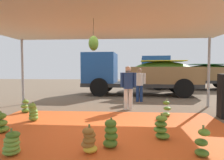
# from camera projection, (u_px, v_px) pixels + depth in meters

# --- Properties ---
(ground_plane) EXTENTS (40.00, 40.00, 0.00)m
(ground_plane) POSITION_uv_depth(u_px,v_px,m) (112.00, 107.00, 8.17)
(ground_plane) COLOR brown
(tarp_orange) EXTENTS (6.49, 4.03, 0.01)m
(tarp_orange) POSITION_uv_depth(u_px,v_px,m) (104.00, 129.00, 5.19)
(tarp_orange) COLOR #E05B23
(tarp_orange) RESTS_ON ground
(tent_canopy) EXTENTS (8.00, 7.00, 2.79)m
(tent_canopy) POSITION_uv_depth(u_px,v_px,m) (103.00, 19.00, 4.95)
(tent_canopy) COLOR #9EA0A5
(tent_canopy) RESTS_ON ground
(banana_bunch_0) EXTENTS (0.41, 0.46, 0.52)m
(banana_bunch_0) POSITION_uv_depth(u_px,v_px,m) (1.00, 124.00, 4.84)
(banana_bunch_0) COLOR #60932D
(banana_bunch_0) RESTS_ON tarp_orange
(banana_bunch_1) EXTENTS (0.41, 0.41, 0.47)m
(banana_bunch_1) POSITION_uv_depth(u_px,v_px,m) (12.00, 144.00, 3.60)
(banana_bunch_1) COLOR #6B9E38
(banana_bunch_1) RESTS_ON tarp_orange
(banana_bunch_2) EXTENTS (0.37, 0.33, 0.55)m
(banana_bunch_2) POSITION_uv_depth(u_px,v_px,m) (167.00, 109.00, 6.50)
(banana_bunch_2) COLOR #6B9E38
(banana_bunch_2) RESTS_ON tarp_orange
(banana_bunch_3) EXTENTS (0.37, 0.38, 0.55)m
(banana_bunch_3) POSITION_uv_depth(u_px,v_px,m) (33.00, 112.00, 5.95)
(banana_bunch_3) COLOR #75A83D
(banana_bunch_3) RESTS_ON tarp_orange
(banana_bunch_4) EXTENTS (0.33, 0.32, 0.54)m
(banana_bunch_4) POSITION_uv_depth(u_px,v_px,m) (202.00, 144.00, 3.54)
(banana_bunch_4) COLOR #477523
(banana_bunch_4) RESTS_ON tarp_orange
(banana_bunch_5) EXTENTS (0.35, 0.35, 0.51)m
(banana_bunch_5) POSITION_uv_depth(u_px,v_px,m) (89.00, 141.00, 3.71)
(banana_bunch_5) COLOR gold
(banana_bunch_5) RESTS_ON tarp_orange
(banana_bunch_6) EXTENTS (0.34, 0.32, 0.49)m
(banana_bunch_6) POSITION_uv_depth(u_px,v_px,m) (25.00, 107.00, 7.06)
(banana_bunch_6) COLOR #60932D
(banana_bunch_6) RESTS_ON tarp_orange
(banana_bunch_7) EXTENTS (0.44, 0.42, 0.56)m
(banana_bunch_7) POSITION_uv_depth(u_px,v_px,m) (161.00, 128.00, 4.43)
(banana_bunch_7) COLOR #518428
(banana_bunch_7) RESTS_ON tarp_orange
(banana_bunch_8) EXTENTS (0.39, 0.41, 0.57)m
(banana_bunch_8) POSITION_uv_depth(u_px,v_px,m) (111.00, 134.00, 3.96)
(banana_bunch_8) COLOR #477523
(banana_bunch_8) RESTS_ON tarp_orange
(cargo_truck_main) EXTENTS (6.60, 2.69, 2.40)m
(cargo_truck_main) POSITION_uv_depth(u_px,v_px,m) (137.00, 73.00, 11.86)
(cargo_truck_main) COLOR #2D2D2D
(cargo_truck_main) RESTS_ON ground
(cargo_truck_far) EXTENTS (7.14, 2.97, 2.40)m
(cargo_truck_far) POSITION_uv_depth(u_px,v_px,m) (186.00, 73.00, 15.05)
(cargo_truck_far) COLOR #2D2D2D
(cargo_truck_far) RESTS_ON ground
(worker_0) EXTENTS (0.59, 0.36, 1.60)m
(worker_0) POSITION_uv_depth(u_px,v_px,m) (128.00, 84.00, 7.56)
(worker_0) COLOR silver
(worker_0) RESTS_ON ground
(worker_1) EXTENTS (0.56, 0.34, 1.53)m
(worker_1) POSITION_uv_depth(u_px,v_px,m) (139.00, 82.00, 9.36)
(worker_1) COLOR navy
(worker_1) RESTS_ON ground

